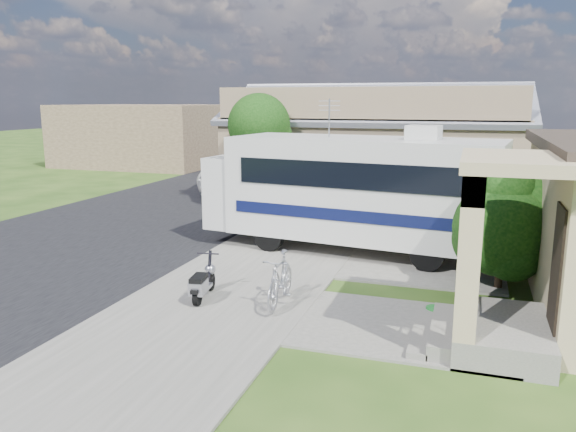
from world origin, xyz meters
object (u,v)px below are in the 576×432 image
(motorhome, at_px, (353,188))
(garden_hose, at_px, (435,312))
(bicycle, at_px, (280,282))
(pickup_truck, at_px, (254,173))
(scooter, at_px, (203,283))
(van, at_px, (280,161))
(shrub, at_px, (506,224))

(motorhome, height_order, garden_hose, motorhome)
(bicycle, bearing_deg, garden_hose, 5.08)
(motorhome, relative_size, bicycle, 4.69)
(pickup_truck, height_order, garden_hose, pickup_truck)
(scooter, bearing_deg, van, 95.02)
(shrub, relative_size, bicycle, 1.63)
(bicycle, bearing_deg, shrub, 27.81)
(van, bearing_deg, pickup_truck, -85.41)
(scooter, bearing_deg, pickup_truck, 97.76)
(shrub, xyz_separation_m, bicycle, (-4.50, -2.74, -0.98))
(scooter, xyz_separation_m, van, (-5.43, 20.91, 0.38))
(motorhome, bearing_deg, van, 122.93)
(scooter, bearing_deg, shrub, 16.07)
(motorhome, bearing_deg, scooter, -105.93)
(motorhome, relative_size, van, 1.56)
(motorhome, distance_m, garden_hose, 5.48)
(van, relative_size, garden_hose, 15.04)
(scooter, xyz_separation_m, pickup_truck, (-4.46, 14.32, 0.46))
(scooter, xyz_separation_m, garden_hose, (4.85, 0.71, -0.34))
(pickup_truck, height_order, van, pickup_truck)
(pickup_truck, bearing_deg, garden_hose, 127.40)
(pickup_truck, bearing_deg, shrub, 136.23)
(scooter, height_order, pickup_truck, pickup_truck)
(scooter, distance_m, garden_hose, 4.91)
(van, bearing_deg, scooter, -79.22)
(motorhome, relative_size, shrub, 2.88)
(garden_hose, bearing_deg, pickup_truck, 124.36)
(shrub, height_order, bicycle, shrub)
(scooter, relative_size, bicycle, 0.77)
(shrub, distance_m, van, 21.39)
(shrub, relative_size, scooter, 2.12)
(motorhome, bearing_deg, garden_hose, -52.19)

